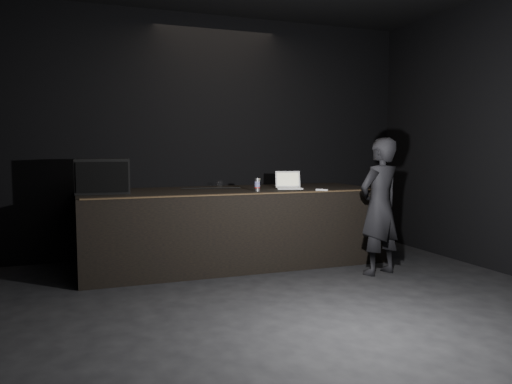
{
  "coord_description": "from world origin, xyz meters",
  "views": [
    {
      "loc": [
        -2.02,
        -3.71,
        1.56
      ],
      "look_at": [
        0.19,
        2.3,
        1.0
      ],
      "focal_mm": 35.0,
      "sensor_mm": 36.0,
      "label": 1
    }
  ],
  "objects": [
    {
      "name": "ground",
      "position": [
        0.0,
        0.0,
        0.0
      ],
      "size": [
        7.0,
        7.0,
        0.0
      ],
      "primitive_type": "plane",
      "color": "black",
      "rests_on": "ground"
    },
    {
      "name": "room_walls",
      "position": [
        0.0,
        0.0,
        2.02
      ],
      "size": [
        6.1,
        7.1,
        3.52
      ],
      "color": "black",
      "rests_on": "ground"
    },
    {
      "name": "stage_riser",
      "position": [
        0.0,
        2.73,
        0.5
      ],
      "size": [
        4.0,
        1.5,
        1.0
      ],
      "primitive_type": "cube",
      "color": "black",
      "rests_on": "ground"
    },
    {
      "name": "riser_lip",
      "position": [
        0.0,
        2.02,
        1.01
      ],
      "size": [
        3.92,
        0.1,
        0.01
      ],
      "primitive_type": "cube",
      "color": "brown",
      "rests_on": "stage_riser"
    },
    {
      "name": "stage_monitor",
      "position": [
        -1.67,
        2.75,
        1.21
      ],
      "size": [
        0.67,
        0.51,
        0.43
      ],
      "rotation": [
        0.0,
        0.0,
        -0.07
      ],
      "color": "black",
      "rests_on": "stage_riser"
    },
    {
      "name": "cable",
      "position": [
        -0.22,
        2.99,
        1.01
      ],
      "size": [
        0.81,
        0.15,
        0.02
      ],
      "primitive_type": "cylinder",
      "rotation": [
        0.0,
        1.57,
        -0.16
      ],
      "color": "black",
      "rests_on": "stage_riser"
    },
    {
      "name": "laptop",
      "position": [
        0.8,
        2.63,
        1.06
      ],
      "size": [
        0.42,
        0.39,
        0.24
      ],
      "rotation": [
        0.0,
        0.0,
        -0.28
      ],
      "color": "silver",
      "rests_on": "stage_riser"
    },
    {
      "name": "beer_can",
      "position": [
        0.24,
        2.38,
        1.09
      ],
      "size": [
        0.07,
        0.07,
        0.17
      ],
      "color": "silver",
      "rests_on": "stage_riser"
    },
    {
      "name": "plastic_cup",
      "position": [
        -0.06,
        3.1,
        1.05
      ],
      "size": [
        0.08,
        0.08,
        0.1
      ],
      "primitive_type": "cylinder",
      "color": "white",
      "rests_on": "stage_riser"
    },
    {
      "name": "wii_remote",
      "position": [
        1.03,
        2.08,
        1.01
      ],
      "size": [
        0.13,
        0.14,
        0.03
      ],
      "primitive_type": "cube",
      "rotation": [
        0.0,
        0.0,
        0.7
      ],
      "color": "white",
      "rests_on": "stage_riser"
    },
    {
      "name": "person",
      "position": [
        1.52,
        1.5,
        0.84
      ],
      "size": [
        0.7,
        0.55,
        1.69
      ],
      "primitive_type": "imported",
      "rotation": [
        0.0,
        0.0,
        3.4
      ],
      "color": "black",
      "rests_on": "ground"
    }
  ]
}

